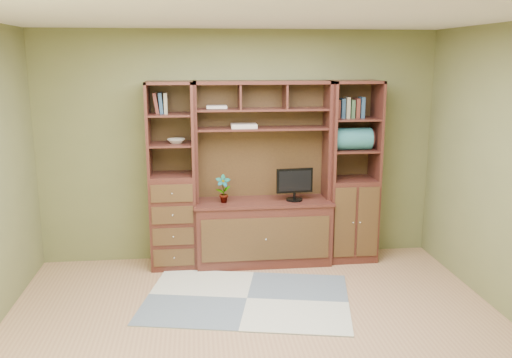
{
  "coord_description": "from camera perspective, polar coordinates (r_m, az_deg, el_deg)",
  "views": [
    {
      "loc": [
        -0.5,
        -4.08,
        2.29
      ],
      "look_at": [
        0.1,
        1.2,
        1.1
      ],
      "focal_mm": 38.0,
      "sensor_mm": 36.0,
      "label": 1
    }
  ],
  "objects": [
    {
      "name": "magazines",
      "position": [
        5.97,
        -1.3,
        5.63
      ],
      "size": [
        0.28,
        0.21,
        0.04
      ],
      "primitive_type": "cube",
      "color": "beige",
      "rests_on": "center_hutch"
    },
    {
      "name": "right_tower",
      "position": [
        6.24,
        10.1,
        0.74
      ],
      "size": [
        0.55,
        0.45,
        2.05
      ],
      "primitive_type": "cube",
      "color": "#451E18",
      "rests_on": "ground"
    },
    {
      "name": "rug",
      "position": [
        5.38,
        -0.95,
        -12.48
      ],
      "size": [
        2.18,
        1.68,
        0.01
      ],
      "primitive_type": "cube",
      "rotation": [
        0.0,
        0.0,
        -0.21
      ],
      "color": "#989D9D",
      "rests_on": "ground"
    },
    {
      "name": "blanket_teal",
      "position": [
        6.12,
        10.06,
        4.19
      ],
      "size": [
        0.42,
        0.24,
        0.24
      ],
      "primitive_type": "cube",
      "color": "#28646A",
      "rests_on": "right_tower"
    },
    {
      "name": "room",
      "position": [
        4.22,
        0.49,
        -0.91
      ],
      "size": [
        4.6,
        4.1,
        2.64
      ],
      "color": "tan",
      "rests_on": "ground"
    },
    {
      "name": "left_tower",
      "position": [
        5.99,
        -8.82,
        0.29
      ],
      "size": [
        0.5,
        0.45,
        2.05
      ],
      "primitive_type": "cube",
      "color": "#451E18",
      "rests_on": "ground"
    },
    {
      "name": "center_hutch",
      "position": [
        5.99,
        0.76,
        0.44
      ],
      "size": [
        1.54,
        0.53,
        2.05
      ],
      "primitive_type": "cube",
      "color": "#451E18",
      "rests_on": "ground"
    },
    {
      "name": "orchid",
      "position": [
        5.95,
        -3.47,
        -1.04
      ],
      "size": [
        0.16,
        0.11,
        0.31
      ],
      "primitive_type": "imported",
      "color": "#9B5834",
      "rests_on": "center_hutch"
    },
    {
      "name": "bowl",
      "position": [
        5.92,
        -8.4,
        3.98
      ],
      "size": [
        0.19,
        0.19,
        0.05
      ],
      "primitive_type": "imported",
      "color": "beige",
      "rests_on": "left_tower"
    },
    {
      "name": "blanket_red",
      "position": [
        6.28,
        10.94,
        4.19
      ],
      "size": [
        0.37,
        0.21,
        0.21
      ],
      "primitive_type": "cube",
      "color": "brown",
      "rests_on": "right_tower"
    },
    {
      "name": "monitor",
      "position": [
        6.02,
        4.09,
        0.05
      ],
      "size": [
        0.43,
        0.22,
        0.5
      ],
      "primitive_type": "cube",
      "rotation": [
        0.0,
        0.0,
        0.09
      ],
      "color": "black",
      "rests_on": "center_hutch"
    }
  ]
}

